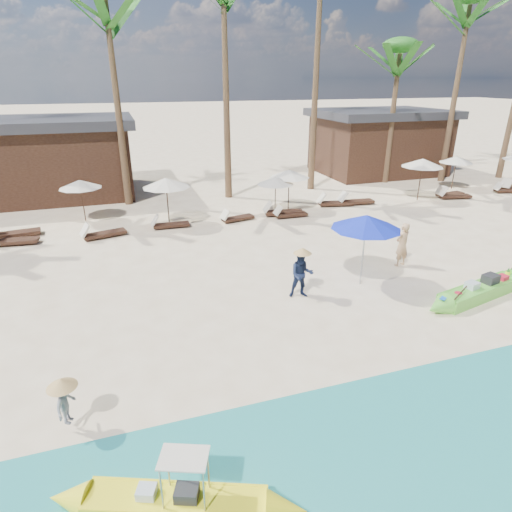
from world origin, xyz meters
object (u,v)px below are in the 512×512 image
object	(u,v)px
yellow_canoe	(176,504)
tourist	(402,245)
blue_umbrella	(366,222)
green_canoe	(480,291)

from	to	relation	value
yellow_canoe	tourist	world-z (taller)	tourist
tourist	blue_umbrella	xyz separation A→B (m)	(-2.16, -0.89, 1.34)
yellow_canoe	tourist	bearing A→B (deg)	59.31
green_canoe	yellow_canoe	size ratio (longest dim) A/B	1.20
green_canoe	blue_umbrella	bearing A→B (deg)	134.52
tourist	blue_umbrella	world-z (taller)	blue_umbrella
green_canoe	blue_umbrella	xyz separation A→B (m)	(-3.03, 1.98, 1.92)
green_canoe	tourist	xyz separation A→B (m)	(-0.88, 2.87, 0.58)
green_canoe	yellow_canoe	world-z (taller)	yellow_canoe
green_canoe	tourist	distance (m)	3.06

